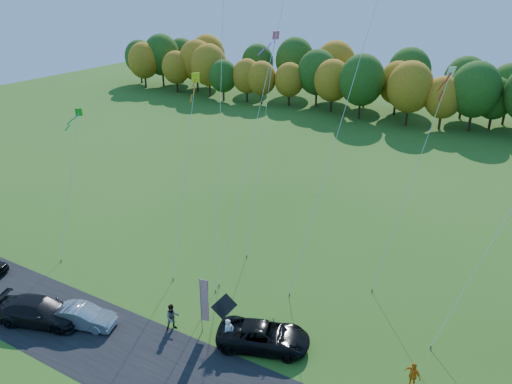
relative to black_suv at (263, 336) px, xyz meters
The scene contains 17 objects.
ground 3.84m from the black_suv, behind, with size 160.00×160.00×0.00m, color #2A5717.
asphalt_strip 5.88m from the black_suv, 129.86° to the right, with size 90.00×6.00×0.01m, color black.
tree_line 54.66m from the black_suv, 93.92° to the left, with size 116.00×12.00×10.00m, color #1E4711, non-canonical shape.
black_suv is the anchor object (origin of this frame).
silver_sedan 11.31m from the black_suv, 159.41° to the right, with size 1.43×4.11×1.35m, color #B1B1B6.
dark_truck_a 14.11m from the black_suv, 159.00° to the right, with size 2.25×5.54×1.61m, color black.
person_tailgate_a 2.02m from the black_suv, 149.10° to the right, with size 0.68×0.45×1.87m, color silver.
person_tailgate_b 5.77m from the black_suv, 165.60° to the right, with size 0.85×0.66×1.74m, color gray.
person_east 8.38m from the black_suv, ahead, with size 0.94×0.39×1.61m, color orange.
feather_flag 4.09m from the black_suv, 169.52° to the right, with size 0.50×0.20×3.85m.
kite_delta_blue 18.58m from the black_suv, 134.49° to the left, with size 5.89×10.69×32.29m.
kite_parafoil_orange 18.41m from the black_suv, 86.46° to the left, with size 5.40×12.54×31.04m.
kite_delta_red 16.27m from the black_suv, 119.87° to the left, with size 2.94×11.16×24.61m.
kite_diamond_yellow 12.92m from the black_suv, 149.55° to the left, with size 2.38×6.68×14.01m.
kite_diamond_green 19.62m from the black_suv, behind, with size 2.39×5.72×10.93m.
kite_diamond_white 14.68m from the black_suv, 69.44° to the left, with size 2.39×8.03×14.73m.
kite_diamond_pink 16.01m from the black_suv, 120.29° to the left, with size 2.84×9.00×16.36m.
Camera 1 is at (15.13, -19.85, 19.91)m, focal length 35.00 mm.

